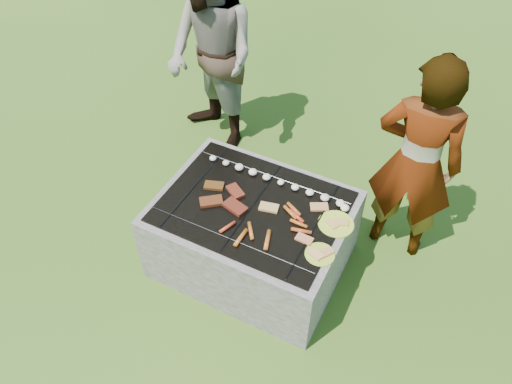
# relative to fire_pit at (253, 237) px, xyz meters

# --- Properties ---
(lawn) EXTENTS (60.00, 60.00, 0.00)m
(lawn) POSITION_rel_fire_pit_xyz_m (0.00, 0.00, -0.28)
(lawn) COLOR #2A4C13
(lawn) RESTS_ON ground
(fire_pit) EXTENTS (1.30, 1.00, 0.62)m
(fire_pit) POSITION_rel_fire_pit_xyz_m (0.00, 0.00, 0.00)
(fire_pit) COLOR #A29A90
(fire_pit) RESTS_ON ground
(mushrooms) EXTENTS (1.10, 0.09, 0.04)m
(mushrooms) POSITION_rel_fire_pit_xyz_m (0.10, 0.27, 0.35)
(mushrooms) COLOR silver
(mushrooms) RESTS_ON fire_pit
(pork_slabs) EXTENTS (0.40, 0.31, 0.02)m
(pork_slabs) POSITION_rel_fire_pit_xyz_m (-0.20, -0.03, 0.34)
(pork_slabs) COLOR brown
(pork_slabs) RESTS_ON fire_pit
(sausages) EXTENTS (0.54, 0.50, 0.03)m
(sausages) POSITION_rel_fire_pit_xyz_m (0.20, -0.11, 0.34)
(sausages) COLOR #BB6B1E
(sausages) RESTS_ON fire_pit
(bread_on_grate) EXTENTS (0.45, 0.39, 0.02)m
(bread_on_grate) POSITION_rel_fire_pit_xyz_m (0.29, 0.05, 0.34)
(bread_on_grate) COLOR tan
(bread_on_grate) RESTS_ON fire_pit
(plate_far) EXTENTS (0.29, 0.29, 0.03)m
(plate_far) POSITION_rel_fire_pit_xyz_m (0.56, 0.11, 0.33)
(plate_far) COLOR #FFEE3C
(plate_far) RESTS_ON fire_pit
(plate_near) EXTENTS (0.20, 0.20, 0.03)m
(plate_near) POSITION_rel_fire_pit_xyz_m (0.56, -0.17, 0.33)
(plate_near) COLOR yellow
(plate_near) RESTS_ON fire_pit
(cook) EXTENTS (0.61, 0.41, 1.65)m
(cook) POSITION_rel_fire_pit_xyz_m (0.89, 0.68, 0.54)
(cook) COLOR #A49288
(cook) RESTS_ON ground
(bystander) EXTENTS (1.09, 1.01, 1.80)m
(bystander) POSITION_rel_fire_pit_xyz_m (-0.97, 1.11, 0.62)
(bystander) COLOR #A19086
(bystander) RESTS_ON ground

